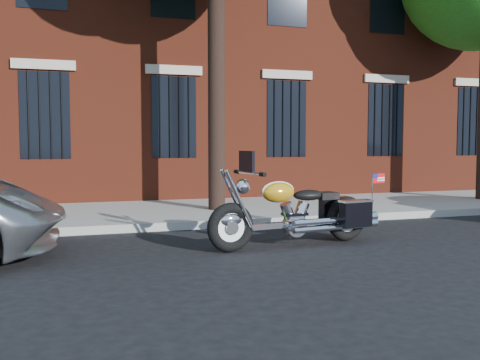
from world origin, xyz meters
name	(u,v)px	position (x,y,z in m)	size (l,w,h in m)	color
ground	(234,241)	(0.00, 0.00, 0.00)	(120.00, 120.00, 0.00)	black
curb	(212,224)	(0.00, 1.38, 0.07)	(40.00, 0.16, 0.15)	gray
sidewalk	(190,211)	(0.00, 3.26, 0.07)	(40.00, 3.60, 0.15)	gray
building	(145,9)	(0.00, 10.06, 6.00)	(26.00, 10.08, 12.00)	maroon
motorcycle	(300,214)	(0.84, -0.67, 0.49)	(2.90, 1.05, 1.45)	black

